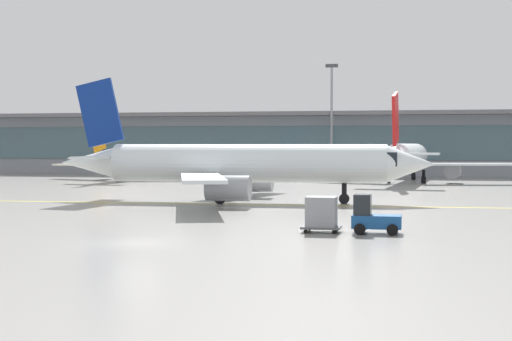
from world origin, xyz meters
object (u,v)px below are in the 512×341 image
(taxiing_regional_jet, at_px, (243,165))
(cargo_dolly_lead, at_px, (321,213))
(baggage_tug, at_px, (372,217))
(gate_airplane_1, at_px, (135,161))
(gate_airplane_2, at_px, (407,157))
(apron_light_mast_1, at_px, (332,116))

(taxiing_regional_jet, xyz_separation_m, cargo_dolly_lead, (8.68, -19.83, -2.05))
(baggage_tug, bearing_deg, taxiing_regional_jet, 120.67)
(gate_airplane_1, xyz_separation_m, taxiing_regional_jet, (22.32, -35.28, 0.53))
(gate_airplane_2, relative_size, taxiing_regional_jet, 1.01)
(taxiing_regional_jet, bearing_deg, cargo_dolly_lead, -67.50)
(cargo_dolly_lead, bearing_deg, gate_airplane_1, 120.12)
(taxiing_regional_jet, height_order, apron_light_mast_1, apron_light_mast_1)
(gate_airplane_2, height_order, baggage_tug, gate_airplane_2)
(gate_airplane_2, distance_m, apron_light_mast_1, 19.70)
(taxiing_regional_jet, bearing_deg, gate_airplane_2, 68.36)
(gate_airplane_2, height_order, taxiing_regional_jet, gate_airplane_2)
(gate_airplane_1, distance_m, gate_airplane_2, 35.39)
(gate_airplane_2, relative_size, cargo_dolly_lead, 14.92)
(cargo_dolly_lead, bearing_deg, taxiing_regional_jet, 114.41)
(gate_airplane_1, distance_m, cargo_dolly_lead, 63.25)
(baggage_tug, bearing_deg, cargo_dolly_lead, 180.00)
(taxiing_regional_jet, height_order, cargo_dolly_lead, taxiing_regional_jet)
(gate_airplane_1, relative_size, baggage_tug, 9.91)
(baggage_tug, distance_m, cargo_dolly_lead, 2.75)
(apron_light_mast_1, bearing_deg, gate_airplane_2, -54.78)
(gate_airplane_2, distance_m, cargo_dolly_lead, 55.03)
(cargo_dolly_lead, distance_m, apron_light_mast_1, 70.94)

